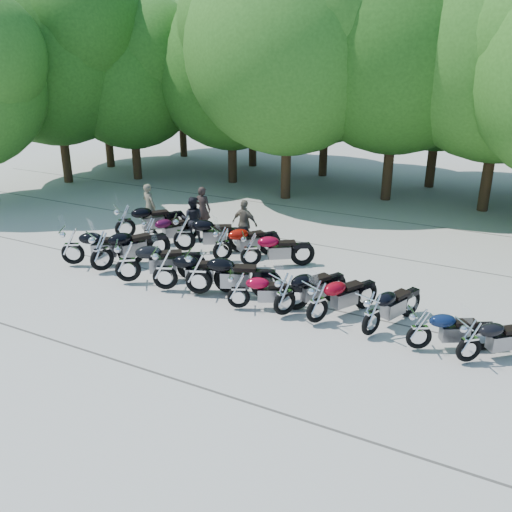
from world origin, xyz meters
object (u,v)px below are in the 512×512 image
at_px(motorcycle_3, 165,268).
at_px(motorcycle_15, 251,249).
at_px(motorcycle_5, 238,289).
at_px(rider_3, 203,209).
at_px(motorcycle_8, 372,313).
at_px(motorcycle_12, 150,231).
at_px(motorcycle_0, 72,245).
at_px(motorcycle_13, 184,232).
at_px(motorcycle_11, 125,221).
at_px(motorcycle_2, 127,261).
at_px(motorcycle_9, 420,328).
at_px(rider_2, 245,224).
at_px(motorcycle_10, 470,340).
at_px(rider_1, 193,219).
at_px(motorcycle_7, 318,301).
at_px(motorcycle_6, 285,293).
at_px(motorcycle_4, 198,272).
at_px(rider_0, 149,206).
at_px(motorcycle_1, 101,250).
at_px(motorcycle_14, 222,243).

height_order(motorcycle_3, motorcycle_15, motorcycle_3).
xyz_separation_m(motorcycle_5, rider_3, (-4.33, 5.04, 0.27)).
bearing_deg(motorcycle_15, motorcycle_8, -153.97).
height_order(motorcycle_3, motorcycle_12, motorcycle_3).
height_order(motorcycle_0, motorcycle_13, motorcycle_13).
bearing_deg(motorcycle_13, motorcycle_11, 58.68).
bearing_deg(motorcycle_2, motorcycle_0, 47.04).
height_order(motorcycle_5, motorcycle_9, motorcycle_5).
bearing_deg(rider_2, motorcycle_9, 150.63).
xyz_separation_m(motorcycle_0, motorcycle_12, (1.08, 2.46, -0.11)).
bearing_deg(motorcycle_2, motorcycle_10, -126.54).
height_order(rider_1, rider_2, rider_2).
bearing_deg(motorcycle_7, motorcycle_6, 28.65).
distance_m(motorcycle_3, motorcycle_6, 3.58).
bearing_deg(motorcycle_12, motorcycle_5, 179.70).
relative_size(motorcycle_9, rider_1, 1.27).
bearing_deg(motorcycle_11, motorcycle_4, -170.88).
relative_size(motorcycle_11, motorcycle_15, 1.12).
relative_size(motorcycle_12, motorcycle_13, 0.82).
bearing_deg(rider_0, rider_1, -177.70).
bearing_deg(rider_1, motorcycle_13, 87.15).
bearing_deg(motorcycle_10, rider_1, 26.35).
xyz_separation_m(motorcycle_1, motorcycle_9, (9.42, -0.22, -0.15)).
xyz_separation_m(rider_0, rider_2, (4.18, -0.19, -0.03)).
distance_m(motorcycle_9, motorcycle_13, 8.67).
bearing_deg(motorcycle_3, motorcycle_0, 62.12).
distance_m(motorcycle_6, motorcycle_11, 7.92).
xyz_separation_m(motorcycle_8, rider_1, (-7.51, 3.81, 0.17)).
distance_m(motorcycle_7, rider_1, 7.25).
relative_size(rider_0, rider_1, 1.06).
bearing_deg(motorcycle_1, rider_3, -70.15).
bearing_deg(motorcycle_14, motorcycle_3, 119.93).
height_order(motorcycle_0, motorcycle_12, motorcycle_0).
xyz_separation_m(motorcycle_7, motorcycle_10, (3.52, -0.17, -0.06)).
distance_m(motorcycle_10, motorcycle_11, 12.17).
bearing_deg(motorcycle_12, rider_0, -23.31).
relative_size(motorcycle_13, motorcycle_15, 1.13).
bearing_deg(motorcycle_10, motorcycle_2, 48.79).
bearing_deg(motorcycle_6, motorcycle_13, -0.66).
bearing_deg(motorcycle_12, motorcycle_4, 173.68).
distance_m(motorcycle_11, rider_1, 2.38).
bearing_deg(motorcycle_6, motorcycle_4, 27.08).
distance_m(motorcycle_2, rider_2, 4.56).
distance_m(motorcycle_1, motorcycle_5, 4.87).
xyz_separation_m(motorcycle_2, rider_0, (-2.74, 4.51, 0.13)).
bearing_deg(motorcycle_3, rider_0, 17.31).
distance_m(motorcycle_6, motorcycle_14, 4.13).
distance_m(motorcycle_7, motorcycle_15, 4.03).
bearing_deg(motorcycle_15, motorcycle_0, 80.95).
relative_size(motorcycle_3, motorcycle_14, 1.06).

